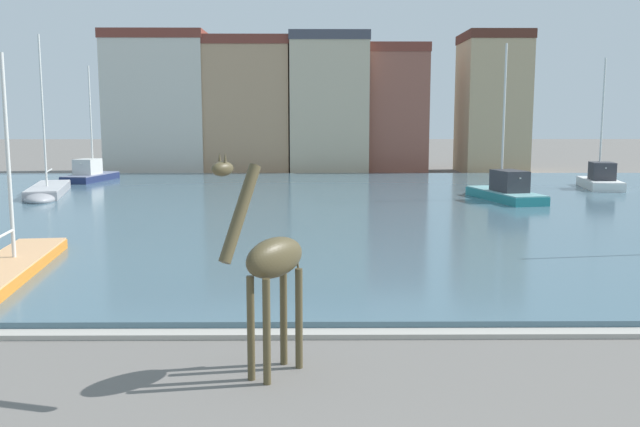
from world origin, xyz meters
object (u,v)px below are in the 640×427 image
sailboat_orange (17,265)px  sailboat_navy (93,176)px  sailboat_white (599,182)px  sailboat_teal (502,193)px  giraffe_statue (271,263)px  sailboat_grey (47,193)px

sailboat_orange → sailboat_navy: (-7.17, 29.68, 0.28)m
sailboat_orange → sailboat_white: sailboat_white is taller
sailboat_white → sailboat_teal: 10.42m
sailboat_orange → sailboat_navy: sailboat_navy is taller
giraffe_statue → sailboat_white: (19.74, 32.41, -1.54)m
giraffe_statue → sailboat_white: sailboat_white is taller
sailboat_orange → sailboat_grey: (-6.72, 19.70, 0.10)m
sailboat_orange → sailboat_teal: 26.66m
sailboat_orange → sailboat_grey: 20.82m
giraffe_statue → sailboat_orange: size_ratio=0.46×
giraffe_statue → sailboat_navy: sailboat_navy is taller
giraffe_statue → sailboat_orange: 11.97m
sailboat_white → sailboat_navy: sailboat_white is taller
giraffe_statue → sailboat_orange: sailboat_orange is taller
sailboat_teal → sailboat_grey: 26.73m
sailboat_orange → sailboat_teal: size_ratio=1.04×
sailboat_white → sailboat_teal: (-8.22, -6.40, -0.01)m
giraffe_statue → sailboat_grey: (-15.14, 28.01, -1.75)m
giraffe_statue → sailboat_white: 37.98m
sailboat_grey → sailboat_white: bearing=7.2°
giraffe_statue → sailboat_grey: size_ratio=0.44×
sailboat_navy → sailboat_orange: bearing=-76.4°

